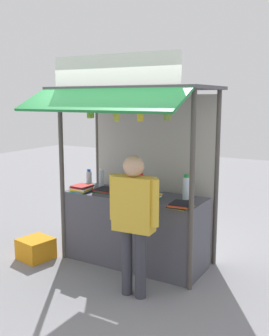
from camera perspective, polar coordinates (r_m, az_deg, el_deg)
ground_plane at (r=5.47m, az=0.00°, el=-13.34°), size 20.00×20.00×0.00m
stall_counter at (r=5.30m, az=0.00°, el=-8.71°), size 1.85×0.66×0.93m
stall_structure at (r=5.17m, az=0.72°, el=3.76°), size 2.05×1.56×2.65m
water_bottle_front_left at (r=5.16m, az=0.95°, el=-2.37°), size 0.08×0.08×0.28m
water_bottle_mid_left at (r=5.60m, az=-4.76°, el=-1.50°), size 0.07×0.07×0.27m
water_bottle_back_right at (r=5.57m, az=-6.52°, el=-1.58°), size 0.07×0.07×0.26m
water_bottle_far_left at (r=4.95m, az=7.39°, el=-2.78°), size 0.09×0.09×0.31m
magazine_stack_back_left at (r=5.36m, az=-4.23°, el=-3.14°), size 0.25×0.29×0.04m
magazine_stack_left at (r=4.99m, az=2.29°, el=-4.04°), size 0.25×0.26×0.05m
magazine_stack_far_right at (r=5.38m, az=-7.55°, el=-2.90°), size 0.25×0.28×0.09m
magazine_stack_front_right at (r=4.62m, az=6.63°, el=-5.26°), size 0.27×0.30×0.05m
banana_bunch_rightmost at (r=4.87m, az=-6.34°, el=7.99°), size 0.11×0.11×0.25m
banana_bunch_leftmost at (r=4.34m, az=4.68°, el=7.64°), size 0.10×0.10×0.25m
banana_bunch_inner_right at (r=4.49m, az=0.80°, el=7.51°), size 0.10×0.10×0.27m
banana_bunch_inner_left at (r=4.65m, az=-2.59°, el=7.41°), size 0.08×0.09×0.28m
vendor_person at (r=4.30m, az=-0.12°, el=-6.49°), size 0.60×0.23×1.57m
plastic_crate at (r=5.71m, az=-13.91°, el=-11.11°), size 0.47×0.47×0.28m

